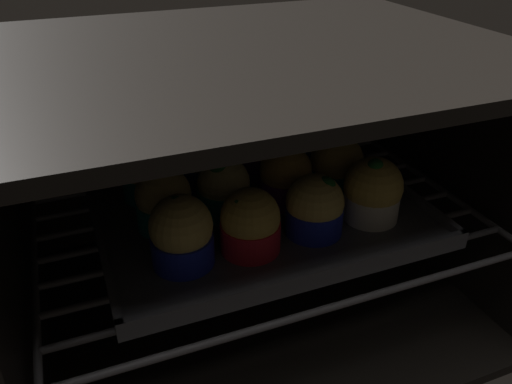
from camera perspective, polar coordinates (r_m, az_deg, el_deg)
The scene contains 15 objects.
oven_cavity at distance 68.53cm, azimuth -1.41°, elevation 1.61°, with size 59.00×47.00×37.00cm.
oven_rack at distance 66.83cm, azimuth -0.10°, elevation -2.57°, with size 54.80×42.00×0.80cm.
baking_tray at distance 66.00cm, azimuth 0.00°, elevation -1.92°, with size 39.99×32.02×2.20cm.
muffin_row0_col0 at distance 54.44cm, azimuth -8.30°, elevation -4.56°, with size 6.75×6.75×8.06cm.
muffin_row0_col1 at distance 56.13cm, azimuth -0.67°, elevation -3.50°, with size 6.75×6.75×7.50cm.
muffin_row0_col2 at distance 59.46cm, azimuth 6.56°, elevation -1.73°, with size 6.79×6.79×7.35cm.
muffin_row0_col3 at distance 63.15cm, azimuth 12.84°, elevation 0.06°, with size 7.11×7.11×8.29cm.
muffin_row1_col0 at distance 61.08cm, azimuth -10.22°, elevation -1.00°, with size 6.75×6.75×7.62cm.
muffin_row1_col1 at distance 62.94cm, azimuth -3.61°, elevation 0.40°, with size 6.75×6.75×7.91cm.
muffin_row1_col2 at distance 65.35cm, azimuth 3.32°, elevation 1.74°, with size 6.75×6.75×7.68cm.
muffin_row1_col3 at distance 68.97cm, azimuth 8.93°, elevation 2.92°, with size 7.07×7.07×7.69cm.
muffin_row2_col0 at distance 67.76cm, azimuth -12.04°, elevation 2.23°, with size 6.86×6.86×8.24cm.
muffin_row2_col1 at distance 69.09cm, azimuth -5.64°, elevation 3.42°, with size 6.84×6.84×7.95cm.
muffin_row2_col2 at distance 71.86cm, azimuth 0.86°, elevation 4.84°, with size 6.79×6.79×8.48cm.
muffin_row2_col3 at distance 74.99cm, azimuth 6.51°, elevation 5.73°, with size 6.91×6.91×8.51cm.
Camera 1 is at (-20.70, -30.41, 49.53)cm, focal length 35.95 mm.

